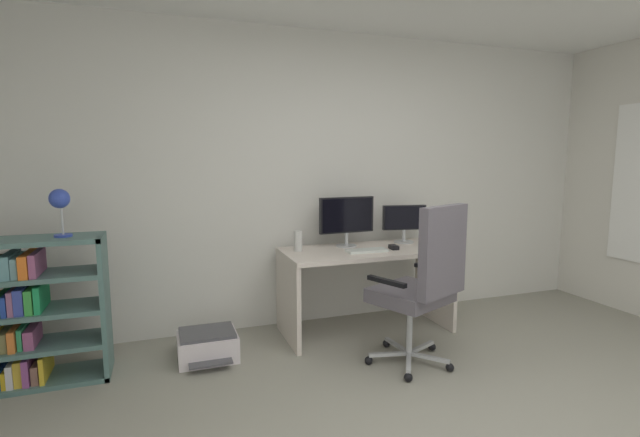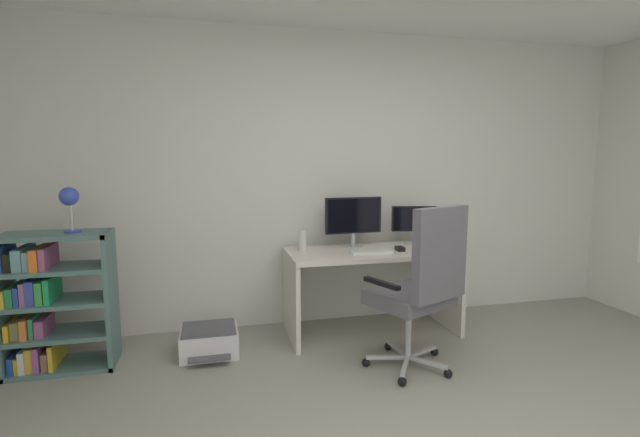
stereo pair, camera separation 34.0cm
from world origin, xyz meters
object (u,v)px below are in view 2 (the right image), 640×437
object	(u,v)px
bookshelf	(49,303)
desk_lamp	(69,200)
keyboard	(371,252)
monitor_secondary	(414,221)
desk	(372,272)
office_chair	(422,283)
monitor_main	(353,217)
desktop_speaker	(303,241)
computer_mouse	(400,249)
printer	(209,341)

from	to	relation	value
bookshelf	desk_lamp	distance (m)	0.75
keyboard	monitor_secondary	bearing A→B (deg)	29.38
desk	desk_lamp	distance (m)	2.36
desk	office_chair	world-z (taller)	office_chair
monitor_main	office_chair	size ratio (longest dim) A/B	0.43
monitor_secondary	bookshelf	size ratio (longest dim) A/B	0.41
monitor_secondary	desk_lamp	distance (m)	2.74
desktop_speaker	bookshelf	distance (m)	1.91
desk	keyboard	bearing A→B (deg)	-113.60
desktop_speaker	office_chair	xyz separation A→B (m)	(0.65, -0.90, -0.16)
desk	monitor_secondary	distance (m)	0.62
computer_mouse	desktop_speaker	world-z (taller)	desktop_speaker
office_chair	bookshelf	size ratio (longest dim) A/B	1.21
monitor_secondary	office_chair	world-z (taller)	office_chair
monitor_main	desktop_speaker	bearing A→B (deg)	-174.07
office_chair	desktop_speaker	bearing A→B (deg)	125.92
keyboard	computer_mouse	distance (m)	0.26
keyboard	desktop_speaker	xyz separation A→B (m)	(-0.53, 0.22, 0.07)
monitor_main	printer	world-z (taller)	monitor_main
desktop_speaker	keyboard	bearing A→B (deg)	-22.39
monitor_main	desk_lamp	size ratio (longest dim) A/B	1.60
office_chair	desk_lamp	xyz separation A→B (m)	(-2.34, 0.67, 0.56)
desk	printer	size ratio (longest dim) A/B	3.31
monitor_main	monitor_secondary	xyz separation A→B (m)	(0.57, 0.00, -0.05)
desk	desktop_speaker	bearing A→B (deg)	169.07
monitor_main	printer	distance (m)	1.55
office_chair	desk_lamp	bearing A→B (deg)	164.04
office_chair	bookshelf	world-z (taller)	office_chair
bookshelf	printer	world-z (taller)	bookshelf
monitor_main	printer	bearing A→B (deg)	-166.65
keyboard	computer_mouse	world-z (taller)	computer_mouse
printer	bookshelf	bearing A→B (deg)	179.05
desktop_speaker	printer	size ratio (longest dim) A/B	0.39
desk	monitor_main	world-z (taller)	monitor_main
bookshelf	desk_lamp	bearing A→B (deg)	-0.18
printer	computer_mouse	bearing A→B (deg)	1.86
computer_mouse	printer	size ratio (longest dim) A/B	0.23
keyboard	printer	world-z (taller)	keyboard
desktop_speaker	desk_lamp	distance (m)	1.75
keyboard	office_chair	distance (m)	0.70
monitor_secondary	bookshelf	xyz separation A→B (m)	(-2.89, -0.28, -0.45)
printer	office_chair	bearing A→B (deg)	-24.45
desk	bookshelf	xyz separation A→B (m)	(-2.44, -0.12, -0.05)
desk	desk_lamp	xyz separation A→B (m)	(-2.26, -0.12, 0.68)
keyboard	desk_lamp	size ratio (longest dim) A/B	1.08
computer_mouse	desktop_speaker	xyz separation A→B (m)	(-0.79, 0.20, 0.07)
keyboard	printer	size ratio (longest dim) A/B	0.79
keyboard	bookshelf	size ratio (longest dim) A/B	0.35
monitor_secondary	printer	xyz separation A→B (m)	(-1.81, -0.29, -0.82)
computer_mouse	desk_lamp	world-z (taller)	desk_lamp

